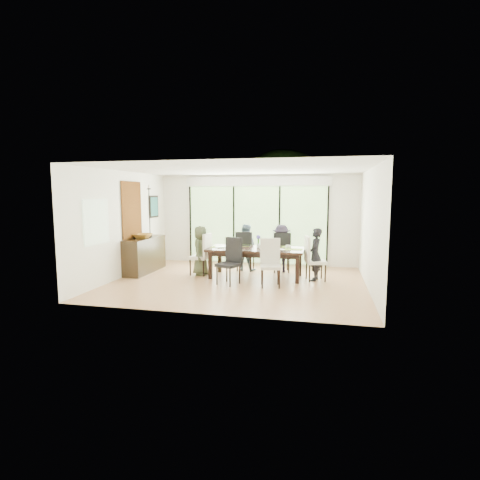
% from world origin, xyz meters
% --- Properties ---
extents(floor, '(6.00, 5.00, 0.01)m').
position_xyz_m(floor, '(0.00, 0.00, -0.01)').
color(floor, '#9B623E').
rests_on(floor, ground).
extents(ceiling, '(6.00, 5.00, 0.01)m').
position_xyz_m(ceiling, '(0.00, 0.00, 2.71)').
color(ceiling, white).
rests_on(ceiling, wall_back).
extents(wall_back, '(6.00, 0.02, 2.70)m').
position_xyz_m(wall_back, '(0.00, 2.51, 1.35)').
color(wall_back, white).
rests_on(wall_back, floor).
extents(wall_front, '(6.00, 0.02, 2.70)m').
position_xyz_m(wall_front, '(0.00, -2.51, 1.35)').
color(wall_front, beige).
rests_on(wall_front, floor).
extents(wall_left, '(0.02, 5.00, 2.70)m').
position_xyz_m(wall_left, '(-3.01, 0.00, 1.35)').
color(wall_left, silver).
rests_on(wall_left, floor).
extents(wall_right, '(0.02, 5.00, 2.70)m').
position_xyz_m(wall_right, '(3.01, 0.00, 1.35)').
color(wall_right, silver).
rests_on(wall_right, floor).
extents(glass_doors, '(4.20, 0.02, 2.30)m').
position_xyz_m(glass_doors, '(0.00, 2.47, 1.20)').
color(glass_doors, '#598C3F').
rests_on(glass_doors, wall_back).
extents(blinds_header, '(4.40, 0.06, 0.28)m').
position_xyz_m(blinds_header, '(0.00, 2.46, 2.50)').
color(blinds_header, white).
rests_on(blinds_header, wall_back).
extents(mullion_a, '(0.05, 0.04, 2.30)m').
position_xyz_m(mullion_a, '(-2.10, 2.46, 1.20)').
color(mullion_a, black).
rests_on(mullion_a, wall_back).
extents(mullion_b, '(0.05, 0.04, 2.30)m').
position_xyz_m(mullion_b, '(-0.70, 2.46, 1.20)').
color(mullion_b, black).
rests_on(mullion_b, wall_back).
extents(mullion_c, '(0.05, 0.04, 2.30)m').
position_xyz_m(mullion_c, '(0.70, 2.46, 1.20)').
color(mullion_c, black).
rests_on(mullion_c, wall_back).
extents(mullion_d, '(0.05, 0.04, 2.30)m').
position_xyz_m(mullion_d, '(2.10, 2.46, 1.20)').
color(mullion_d, black).
rests_on(mullion_d, wall_back).
extents(side_window, '(0.02, 0.90, 1.00)m').
position_xyz_m(side_window, '(-2.97, -1.20, 1.50)').
color(side_window, '#8CAD7F').
rests_on(side_window, wall_left).
extents(deck, '(6.00, 1.80, 0.10)m').
position_xyz_m(deck, '(0.00, 3.40, -0.05)').
color(deck, brown).
rests_on(deck, ground).
extents(rail_top, '(6.00, 0.08, 0.06)m').
position_xyz_m(rail_top, '(0.00, 4.20, 0.55)').
color(rail_top, '#4E3A21').
rests_on(rail_top, deck).
extents(foliage_left, '(3.20, 3.20, 3.20)m').
position_xyz_m(foliage_left, '(-1.80, 5.20, 1.44)').
color(foliage_left, '#14380F').
rests_on(foliage_left, ground).
extents(foliage_mid, '(4.00, 4.00, 4.00)m').
position_xyz_m(foliage_mid, '(0.40, 5.80, 1.80)').
color(foliage_mid, '#14380F').
rests_on(foliage_mid, ground).
extents(foliage_right, '(2.80, 2.80, 2.80)m').
position_xyz_m(foliage_right, '(2.20, 5.00, 1.26)').
color(foliage_right, '#14380F').
rests_on(foliage_right, ground).
extents(foliage_far, '(3.60, 3.60, 3.60)m').
position_xyz_m(foliage_far, '(-0.60, 6.50, 1.62)').
color(foliage_far, '#14380F').
rests_on(foliage_far, ground).
extents(table_top, '(2.41, 1.11, 0.06)m').
position_xyz_m(table_top, '(0.33, 0.62, 0.72)').
color(table_top, black).
rests_on(table_top, floor).
extents(table_apron, '(2.21, 0.91, 0.10)m').
position_xyz_m(table_apron, '(0.33, 0.62, 0.63)').
color(table_apron, black).
rests_on(table_apron, floor).
extents(table_leg_fl, '(0.09, 0.09, 0.69)m').
position_xyz_m(table_leg_fl, '(-0.75, 0.19, 0.35)').
color(table_leg_fl, black).
rests_on(table_leg_fl, floor).
extents(table_leg_fr, '(0.09, 0.09, 0.69)m').
position_xyz_m(table_leg_fr, '(1.41, 0.19, 0.35)').
color(table_leg_fr, black).
rests_on(table_leg_fr, floor).
extents(table_leg_bl, '(0.09, 0.09, 0.69)m').
position_xyz_m(table_leg_bl, '(-0.75, 1.05, 0.35)').
color(table_leg_bl, black).
rests_on(table_leg_bl, floor).
extents(table_leg_br, '(0.09, 0.09, 0.69)m').
position_xyz_m(table_leg_br, '(1.41, 1.05, 0.35)').
color(table_leg_br, black).
rests_on(table_leg_br, floor).
extents(chair_left_end, '(0.52, 0.52, 1.11)m').
position_xyz_m(chair_left_end, '(-1.17, 0.62, 0.55)').
color(chair_left_end, white).
rests_on(chair_left_end, floor).
extents(chair_right_end, '(0.56, 0.56, 1.11)m').
position_xyz_m(chair_right_end, '(1.83, 0.62, 0.55)').
color(chair_right_end, white).
rests_on(chair_right_end, floor).
extents(chair_far_left, '(0.47, 0.47, 1.11)m').
position_xyz_m(chair_far_left, '(-0.12, 1.47, 0.55)').
color(chair_far_left, black).
rests_on(chair_far_left, floor).
extents(chair_far_right, '(0.54, 0.54, 1.11)m').
position_xyz_m(chair_far_right, '(0.88, 1.47, 0.55)').
color(chair_far_right, black).
rests_on(chair_far_right, floor).
extents(chair_near_left, '(0.60, 0.60, 1.11)m').
position_xyz_m(chair_near_left, '(-0.17, -0.25, 0.55)').
color(chair_near_left, black).
rests_on(chair_near_left, floor).
extents(chair_near_right, '(0.55, 0.55, 1.11)m').
position_xyz_m(chair_near_right, '(0.83, -0.25, 0.55)').
color(chair_near_right, silver).
rests_on(chair_near_right, floor).
extents(person_left_end, '(0.41, 0.62, 1.30)m').
position_xyz_m(person_left_end, '(-1.15, 0.62, 0.65)').
color(person_left_end, '#464F35').
rests_on(person_left_end, floor).
extents(person_right_end, '(0.45, 0.64, 1.30)m').
position_xyz_m(person_right_end, '(1.81, 0.62, 0.65)').
color(person_right_end, black).
rests_on(person_right_end, floor).
extents(person_far_left, '(0.67, 0.50, 1.30)m').
position_xyz_m(person_far_left, '(-0.12, 1.45, 0.65)').
color(person_far_left, slate).
rests_on(person_far_left, floor).
extents(person_far_right, '(0.63, 0.41, 1.30)m').
position_xyz_m(person_far_right, '(0.88, 1.45, 0.65)').
color(person_far_right, '#241E2D').
rests_on(person_far_right, floor).
extents(placemat_left, '(0.44, 0.32, 0.01)m').
position_xyz_m(placemat_left, '(-0.62, 0.62, 0.76)').
color(placemat_left, '#7AA53A').
rests_on(placemat_left, table_top).
extents(placemat_right, '(0.44, 0.32, 0.01)m').
position_xyz_m(placemat_right, '(1.28, 0.62, 0.76)').
color(placemat_right, '#8FB23F').
rests_on(placemat_right, table_top).
extents(placemat_far_l, '(0.44, 0.32, 0.01)m').
position_xyz_m(placemat_far_l, '(-0.12, 1.02, 0.76)').
color(placemat_far_l, '#8BC245').
rests_on(placemat_far_l, table_top).
extents(placemat_far_r, '(0.44, 0.32, 0.01)m').
position_xyz_m(placemat_far_r, '(0.88, 1.02, 0.76)').
color(placemat_far_r, '#89AA3C').
rests_on(placemat_far_r, table_top).
extents(placemat_paper, '(0.44, 0.32, 0.01)m').
position_xyz_m(placemat_paper, '(-0.22, 0.32, 0.76)').
color(placemat_paper, white).
rests_on(placemat_paper, table_top).
extents(tablet_far_l, '(0.26, 0.18, 0.01)m').
position_xyz_m(tablet_far_l, '(-0.02, 0.97, 0.77)').
color(tablet_far_l, black).
rests_on(tablet_far_l, table_top).
extents(tablet_far_r, '(0.24, 0.17, 0.01)m').
position_xyz_m(tablet_far_r, '(0.83, 0.97, 0.77)').
color(tablet_far_r, black).
rests_on(tablet_far_r, table_top).
extents(papers, '(0.30, 0.22, 0.00)m').
position_xyz_m(papers, '(1.03, 0.57, 0.76)').
color(papers, white).
rests_on(papers, table_top).
extents(platter_base, '(0.26, 0.26, 0.02)m').
position_xyz_m(platter_base, '(-0.22, 0.32, 0.77)').
color(platter_base, white).
rests_on(platter_base, table_top).
extents(platter_snacks, '(0.20, 0.20, 0.01)m').
position_xyz_m(platter_snacks, '(-0.22, 0.32, 0.79)').
color(platter_snacks, orange).
rests_on(platter_snacks, table_top).
extents(vase, '(0.08, 0.08, 0.12)m').
position_xyz_m(vase, '(0.38, 0.67, 0.81)').
color(vase, silver).
rests_on(vase, table_top).
extents(hyacinth_stems, '(0.04, 0.04, 0.16)m').
position_xyz_m(hyacinth_stems, '(0.38, 0.67, 0.94)').
color(hyacinth_stems, '#337226').
rests_on(hyacinth_stems, table_top).
extents(hyacinth_blooms, '(0.11, 0.11, 0.11)m').
position_xyz_m(hyacinth_blooms, '(0.38, 0.67, 1.04)').
color(hyacinth_blooms, '#5F51CA').
rests_on(hyacinth_blooms, table_top).
extents(laptop, '(0.39, 0.38, 0.03)m').
position_xyz_m(laptop, '(-0.52, 0.52, 0.77)').
color(laptop, silver).
rests_on(laptop, table_top).
extents(cup_a, '(0.18, 0.18, 0.10)m').
position_xyz_m(cup_a, '(-0.37, 0.77, 0.80)').
color(cup_a, white).
rests_on(cup_a, table_top).
extents(cup_b, '(0.14, 0.14, 0.09)m').
position_xyz_m(cup_b, '(0.48, 0.52, 0.80)').
color(cup_b, white).
rests_on(cup_b, table_top).
extents(cup_c, '(0.14, 0.14, 0.10)m').
position_xyz_m(cup_c, '(1.13, 0.72, 0.80)').
color(cup_c, white).
rests_on(cup_c, table_top).
extents(book, '(0.25, 0.28, 0.02)m').
position_xyz_m(book, '(0.58, 0.67, 0.76)').
color(book, white).
rests_on(book, table_top).
extents(sideboard, '(0.47, 1.67, 0.94)m').
position_xyz_m(sideboard, '(-2.76, 0.64, 0.47)').
color(sideboard, black).
rests_on(sideboard, floor).
extents(bowl, '(0.50, 0.50, 0.12)m').
position_xyz_m(bowl, '(-2.76, 0.54, 1.00)').
color(bowl, '#966620').
rests_on(bowl, sideboard).
extents(candlestick_base, '(0.10, 0.10, 0.04)m').
position_xyz_m(candlestick_base, '(-2.76, 0.99, 0.96)').
color(candlestick_base, black).
rests_on(candlestick_base, sideboard).
extents(candlestick_shaft, '(0.03, 0.03, 1.30)m').
position_xyz_m(candlestick_shaft, '(-2.76, 0.99, 1.62)').
color(candlestick_shaft, black).
rests_on(candlestick_shaft, sideboard).
extents(candlestick_pan, '(0.10, 0.10, 0.03)m').
position_xyz_m(candlestick_pan, '(-2.76, 0.99, 2.26)').
color(candlestick_pan, black).
rests_on(candlestick_pan, sideboard).
extents(candle, '(0.04, 0.04, 0.10)m').
position_xyz_m(candle, '(-2.76, 0.99, 2.33)').
color(candle, silver).
rests_on(candle, sideboard).
extents(tapestry, '(0.02, 1.00, 1.50)m').
position_xyz_m(tapestry, '(-2.97, 0.40, 1.70)').
color(tapestry, brown).
rests_on(tapestry, wall_left).
extents(art_frame, '(0.03, 0.55, 0.65)m').
position_xyz_m(art_frame, '(-2.97, 1.70, 1.75)').
color(art_frame, black).
rests_on(art_frame, wall_left).
extents(art_canvas, '(0.01, 0.45, 0.55)m').
position_xyz_m(art_canvas, '(-2.95, 1.70, 1.75)').
color(art_canvas, '#1A5555').
rests_on(art_canvas, wall_left).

